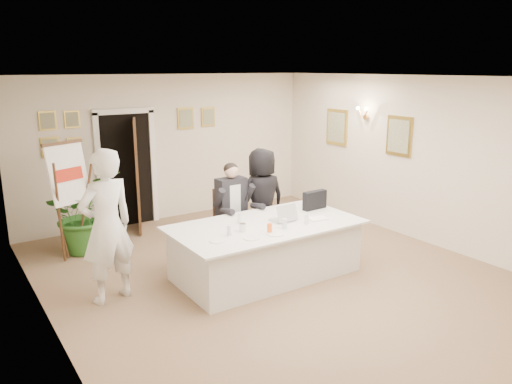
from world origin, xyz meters
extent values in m
plane|color=brown|center=(0.00, 0.00, 0.00)|extent=(7.00, 7.00, 0.00)
cube|color=white|center=(0.00, 0.00, 2.80)|extent=(6.00, 7.00, 0.02)
cube|color=#EBE3C6|center=(0.00, 3.50, 1.40)|extent=(6.00, 0.10, 2.80)
cube|color=#EBE3C6|center=(-3.00, 0.00, 1.40)|extent=(0.10, 7.00, 2.80)
cube|color=#EBE3C6|center=(3.00, 0.00, 1.40)|extent=(0.10, 7.00, 2.80)
cube|color=black|center=(-0.90, 3.47, 1.05)|extent=(0.92, 0.06, 2.10)
cube|color=white|center=(-1.42, 3.44, 1.05)|extent=(0.10, 0.06, 2.20)
cube|color=white|center=(-0.38, 3.44, 1.05)|extent=(0.10, 0.06, 2.20)
cube|color=#3B2113|center=(-0.85, 3.05, 1.03)|extent=(0.33, 0.81, 2.02)
cube|color=silver|center=(-0.09, 0.06, 0.38)|extent=(2.51, 1.26, 0.75)
cube|color=silver|center=(-0.09, 0.06, 0.76)|extent=(2.69, 1.44, 0.03)
cube|color=white|center=(-2.29, 2.10, 1.38)|extent=(0.66, 0.42, 0.89)
imported|color=silver|center=(-2.20, 0.50, 0.99)|extent=(0.81, 0.62, 1.98)
imported|color=black|center=(0.50, 1.03, 0.84)|extent=(0.85, 0.59, 1.67)
imported|color=#2A6321|center=(-2.00, 2.50, 0.64)|extent=(1.51, 1.46, 1.28)
cube|color=black|center=(0.97, 0.26, 0.92)|extent=(0.42, 0.13, 0.29)
cube|color=white|center=(0.65, -0.20, 0.79)|extent=(0.30, 0.24, 0.03)
cylinder|color=white|center=(-1.01, -0.21, 0.78)|extent=(0.25, 0.25, 0.01)
cylinder|color=white|center=(-0.61, -0.36, 0.78)|extent=(0.25, 0.25, 0.01)
cylinder|color=white|center=(-0.25, -0.39, 0.78)|extent=(0.30, 0.30, 0.01)
cylinder|color=silver|center=(-0.78, -0.09, 0.84)|extent=(0.07, 0.07, 0.14)
cylinder|color=silver|center=(0.00, -0.27, 0.84)|extent=(0.09, 0.09, 0.14)
cylinder|color=silver|center=(0.38, -0.27, 0.84)|extent=(0.07, 0.07, 0.14)
cylinder|color=silver|center=(-0.38, 0.29, 0.84)|extent=(0.07, 0.07, 0.14)
cylinder|color=#FF6015|center=(-0.28, -0.31, 0.84)|extent=(0.07, 0.07, 0.13)
cylinder|color=silver|center=(-0.54, -0.04, 0.83)|extent=(0.11, 0.11, 0.11)
camera|label=1|loc=(-3.92, -5.48, 2.93)|focal=35.00mm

